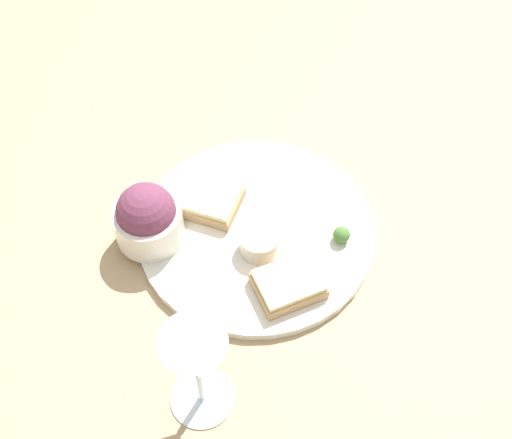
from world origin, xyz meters
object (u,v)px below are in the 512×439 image
sauce_ramekin (258,242)px  wine_glass (196,362)px  cheese_toast_far (289,284)px  cheese_toast_near (208,200)px  salad_bowl (147,218)px

sauce_ramekin → wine_glass: 0.23m
sauce_ramekin → wine_glass: (-0.09, -0.20, 0.08)m
wine_glass → cheese_toast_far: bearing=45.9°
sauce_ramekin → wine_glass: size_ratio=0.35×
cheese_toast_near → cheese_toast_far: (0.09, -0.15, 0.00)m
cheese_toast_far → wine_glass: (-0.12, -0.13, 0.08)m
sauce_ramekin → cheese_toast_far: sauce_ramekin is taller
salad_bowl → cheese_toast_far: bearing=-32.0°
cheese_toast_near → cheese_toast_far: size_ratio=1.10×
cheese_toast_near → wine_glass: (-0.03, -0.28, 0.08)m
sauce_ramekin → wine_glass: wine_glass is taller
salad_bowl → sauce_ramekin: 0.15m
sauce_ramekin → cheese_toast_far: size_ratio=0.54×
cheese_toast_far → cheese_toast_near: bearing=121.2°
wine_glass → sauce_ramekin: bearing=64.8°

